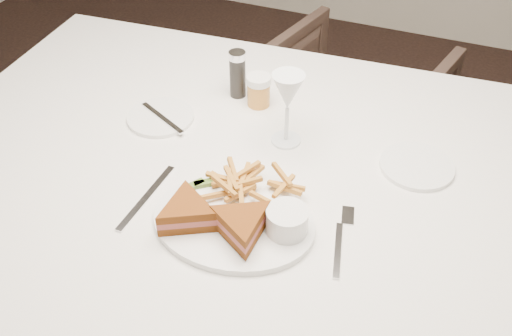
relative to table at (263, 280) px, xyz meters
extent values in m
cube|color=silver|center=(0.00, 0.00, 0.00)|extent=(1.66, 1.16, 0.75)
imported|color=#46342B|center=(-0.02, 0.90, -0.06)|extent=(0.73, 0.70, 0.63)
ellipsoid|color=white|center=(0.00, -0.17, 0.38)|extent=(0.34, 0.27, 0.01)
cube|color=silver|center=(-0.19, -0.17, 0.38)|extent=(0.02, 0.21, 0.00)
cylinder|color=white|center=(-0.30, 0.09, 0.38)|extent=(0.16, 0.16, 0.01)
cylinder|color=white|center=(0.30, 0.13, 0.38)|extent=(0.16, 0.16, 0.01)
cylinder|color=black|center=(-0.17, 0.25, 0.44)|extent=(0.04, 0.04, 0.12)
cylinder|color=#BD792D|center=(-0.11, 0.23, 0.42)|extent=(0.06, 0.06, 0.08)
cube|color=#4B6A25|center=(-0.09, -0.10, 0.40)|extent=(0.05, 0.05, 0.01)
cube|color=#4B6A25|center=(-0.11, -0.12, 0.40)|extent=(0.04, 0.06, 0.01)
cylinder|color=white|center=(0.11, -0.16, 0.42)|extent=(0.08, 0.08, 0.05)
camera|label=1|loc=(0.33, -0.86, 1.18)|focal=40.00mm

